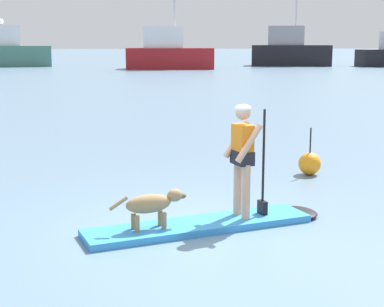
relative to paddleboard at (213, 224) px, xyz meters
The scene contains 8 objects.
ground_plane 0.23m from the paddleboard, 162.43° to the right, with size 400.00×400.00×0.00m, color slate.
paddleboard is the anchor object (origin of this frame).
person_paddler 1.10m from the paddleboard, 17.57° to the left, with size 0.67×0.57×1.65m.
dog 1.00m from the paddleboard, 162.43° to the right, with size 1.08×0.43×0.52m.
moored_boat_center 57.50m from the paddleboard, 104.48° to the left, with size 9.15×4.49×4.92m.
moored_boat_starboard 49.06m from the paddleboard, 87.40° to the left, with size 8.47×4.10×11.92m.
moored_boat_port 57.15m from the paddleboard, 74.10° to the left, with size 8.94×5.27×12.10m.
marker_buoy 3.93m from the paddleboard, 53.25° to the left, with size 0.45×0.45×0.95m.
Camera 1 is at (-0.87, -7.95, 2.62)m, focal length 55.08 mm.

